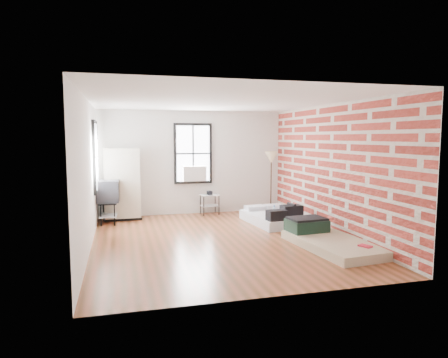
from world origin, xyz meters
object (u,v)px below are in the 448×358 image
object	(u,v)px
side_table	(210,199)
tv_stand	(109,192)
floor_lamp	(271,160)
mattress_bare	(327,239)
mattress_main	(277,217)
wardrobe	(122,184)

from	to	relation	value
side_table	tv_stand	world-z (taller)	tv_stand
tv_stand	floor_lamp	bearing A→B (deg)	8.75
mattress_bare	tv_stand	xyz separation A→B (m)	(-4.12, 3.19, 0.62)
mattress_main	tv_stand	bearing A→B (deg)	159.74
mattress_main	mattress_bare	bearing A→B (deg)	-91.66
mattress_main	side_table	world-z (taller)	side_table
wardrobe	tv_stand	distance (m)	0.54
mattress_bare	side_table	bearing A→B (deg)	106.49
mattress_bare	wardrobe	bearing A→B (deg)	130.75
mattress_main	mattress_bare	size ratio (longest dim) A/B	0.83
mattress_bare	wardrobe	xyz separation A→B (m)	(-3.80, 3.60, 0.77)
mattress_bare	tv_stand	size ratio (longest dim) A/B	2.08
floor_lamp	tv_stand	distance (m)	4.44
floor_lamp	tv_stand	bearing A→B (deg)	-174.63
mattress_main	wardrobe	size ratio (longest dim) A/B	1.01
side_table	floor_lamp	distance (m)	2.02
tv_stand	mattress_main	bearing A→B (deg)	-11.04
side_table	floor_lamp	bearing A→B (deg)	-2.29
mattress_bare	floor_lamp	xyz separation A→B (m)	(0.24, 3.60, 1.31)
tv_stand	mattress_bare	bearing A→B (deg)	-34.34
side_table	mattress_bare	bearing A→B (deg)	-67.72
floor_lamp	mattress_main	bearing A→B (deg)	-105.72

